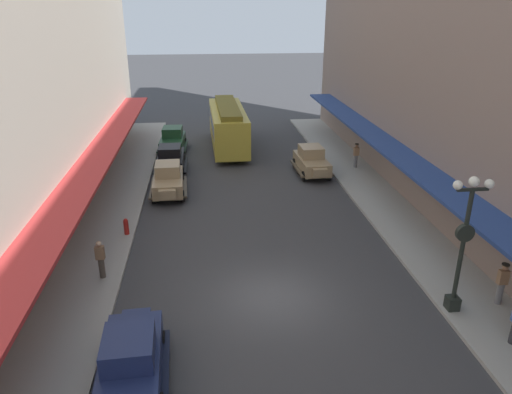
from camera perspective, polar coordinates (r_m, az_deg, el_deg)
ground_plane at (r=19.05m, az=2.01°, el=-11.78°), size 200.00×200.00×0.00m
sidewalk_left at (r=19.54m, az=-20.85°, el=-12.18°), size 3.00×60.00×0.15m
sidewalk_right at (r=21.29m, az=22.72°, el=-9.50°), size 3.00×60.00×0.15m
parked_car_0 at (r=32.23m, az=6.60°, el=4.36°), size 2.26×4.30×1.84m
parked_car_1 at (r=32.96m, az=-10.10°, el=4.56°), size 2.16×4.27×1.84m
parked_car_2 at (r=15.26m, az=-14.61°, el=-18.00°), size 2.30×4.32×1.84m
parked_car_3 at (r=28.99m, az=-10.38°, el=2.13°), size 2.25×4.30×1.84m
parked_car_4 at (r=37.69m, az=-9.86°, el=6.75°), size 2.30×4.31×1.84m
streetcar at (r=37.72m, az=-3.35°, el=8.56°), size 2.67×9.64×3.46m
lamp_post_with_clock at (r=18.18m, az=23.42°, el=-4.67°), size 1.42×0.44×5.16m
fire_hydrant at (r=24.17m, az=-15.15°, el=-3.37°), size 0.24×0.24×0.82m
pedestrian_0 at (r=20.57m, az=-17.95°, el=-7.01°), size 0.36×0.24×1.64m
pedestrian_1 at (r=33.58m, az=11.79°, el=4.88°), size 0.36×0.28×1.67m
pedestrian_2 at (r=20.13m, az=27.14°, el=-9.09°), size 0.36×0.28×1.67m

